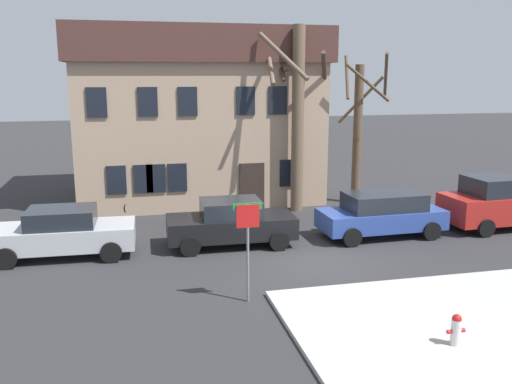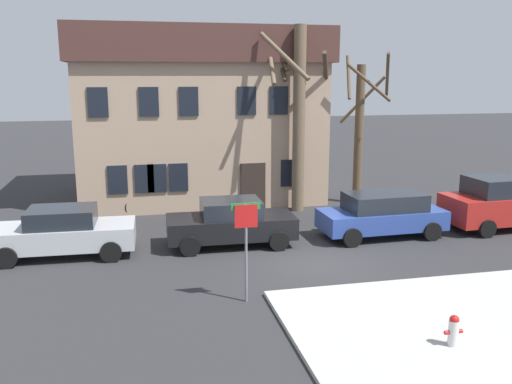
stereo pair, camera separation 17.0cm
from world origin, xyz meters
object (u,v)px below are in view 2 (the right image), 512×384
object	(u,v)px
tree_bare_mid	(297,116)
bicycle_leaning	(145,205)
car_black_sedan	(231,223)
fire_hydrant	(454,330)
tree_bare_near	(297,114)
car_silver_sedan	(63,232)
street_sign_pole	(246,233)
tree_bare_far	(360,127)
building_main	(198,113)
car_blue_wagon	(382,214)

from	to	relation	value
tree_bare_mid	bicycle_leaning	xyz separation A→B (m)	(-6.83, -0.19, -3.69)
car_black_sedan	fire_hydrant	world-z (taller)	car_black_sedan
tree_bare_near	bicycle_leaning	world-z (taller)	tree_bare_near
car_silver_sedan	street_sign_pole	bearing A→B (deg)	-43.88
tree_bare_mid	tree_bare_far	world-z (taller)	tree_bare_mid
building_main	bicycle_leaning	size ratio (longest dim) A/B	6.83
tree_bare_near	car_silver_sedan	distance (m)	10.79
bicycle_leaning	street_sign_pole	bearing A→B (deg)	-76.49
car_black_sedan	bicycle_leaning	distance (m)	5.96
building_main	car_black_sedan	bearing A→B (deg)	-89.22
fire_hydrant	bicycle_leaning	bearing A→B (deg)	114.69
tree_bare_near	car_black_sedan	size ratio (longest dim) A/B	1.77
tree_bare_near	car_silver_sedan	xyz separation A→B (m)	(-9.28, -4.32, -3.43)
car_silver_sedan	tree_bare_mid	bearing A→B (deg)	29.13
car_blue_wagon	fire_hydrant	world-z (taller)	car_blue_wagon
tree_bare_far	car_silver_sedan	distance (m)	13.81
tree_bare_near	street_sign_pole	world-z (taller)	tree_bare_near
tree_bare_far	building_main	bearing A→B (deg)	153.89
fire_hydrant	car_silver_sedan	bearing A→B (deg)	136.61
tree_bare_far	car_blue_wagon	bearing A→B (deg)	-103.55
tree_bare_mid	tree_bare_near	bearing A→B (deg)	-105.63
tree_bare_near	fire_hydrant	distance (m)	13.38
tree_bare_near	fire_hydrant	world-z (taller)	tree_bare_near
fire_hydrant	tree_bare_mid	bearing A→B (deg)	87.72
tree_bare_mid	car_black_sedan	size ratio (longest dim) A/B	1.67
car_black_sedan	fire_hydrant	bearing A→B (deg)	-68.11
tree_bare_near	building_main	bearing A→B (deg)	131.75
tree_bare_near	car_blue_wagon	size ratio (longest dim) A/B	1.72
tree_bare_near	street_sign_pole	size ratio (longest dim) A/B	2.96
tree_bare_far	fire_hydrant	distance (m)	14.40
car_black_sedan	street_sign_pole	size ratio (longest dim) A/B	1.67
street_sign_pole	bicycle_leaning	bearing A→B (deg)	103.51
car_black_sedan	fire_hydrant	xyz separation A→B (m)	(3.40, -8.46, -0.34)
car_black_sedan	tree_bare_mid	bearing A→B (deg)	53.76
tree_bare_mid	car_silver_sedan	distance (m)	11.41
fire_hydrant	bicycle_leaning	size ratio (longest dim) A/B	0.42
building_main	tree_bare_mid	world-z (taller)	building_main
car_silver_sedan	fire_hydrant	distance (m)	12.40
building_main	car_blue_wagon	bearing A→B (deg)	-56.73
tree_bare_far	car_black_sedan	world-z (taller)	tree_bare_far
tree_bare_far	car_blue_wagon	size ratio (longest dim) A/B	1.48
building_main	bicycle_leaning	distance (m)	5.73
car_blue_wagon	fire_hydrant	xyz separation A→B (m)	(-2.24, -8.30, -0.38)
car_silver_sedan	car_blue_wagon	world-z (taller)	car_blue_wagon
building_main	bicycle_leaning	bearing A→B (deg)	-128.93
car_silver_sedan	fire_hydrant	world-z (taller)	car_silver_sedan
bicycle_leaning	tree_bare_mid	bearing A→B (deg)	1.59
car_blue_wagon	fire_hydrant	bearing A→B (deg)	-105.12
fire_hydrant	bicycle_leaning	distance (m)	15.02
tree_bare_mid	car_silver_sedan	world-z (taller)	tree_bare_mid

